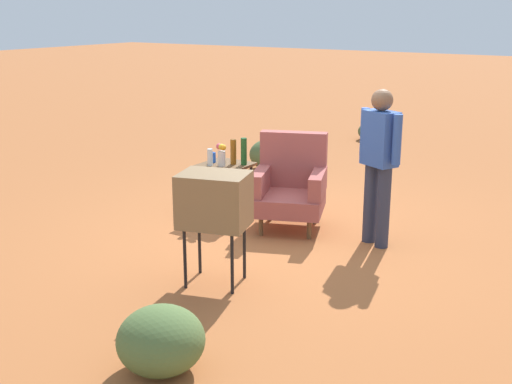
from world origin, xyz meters
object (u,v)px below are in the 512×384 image
Objects in this scene: tv_on_stand at (214,201)px; person_standing at (379,158)px; flower_vase at (221,154)px; bottle_tall_amber at (233,152)px; soda_can_blue at (213,157)px; side_table at (225,172)px; bottle_short_clear at (210,157)px; bottle_wine_green at (244,151)px; armchair at (290,185)px.

tv_on_stand is 0.63× the size of person_standing.
person_standing reaches higher than flower_vase.
flower_vase is at bearing -112.24° from bottle_tall_amber.
flower_vase is at bearing -27.42° from soda_can_blue.
side_table is 2.03m from tv_on_stand.
person_standing is 1.90m from flower_vase.
flower_vase reaches higher than bottle_short_clear.
tv_on_stand is at bearing -64.07° from bottle_wine_green.
tv_on_stand is 2.11m from soda_can_blue.
armchair is 1.14m from person_standing.
bottle_tall_amber is at bearing 179.90° from armchair.
side_table is 0.27m from bottle_short_clear.
armchair is at bearing 96.94° from tv_on_stand.
side_table is at bearing -177.02° from armchair.
flower_vase reaches higher than soda_can_blue.
tv_on_stand reaches higher than soda_can_blue.
bottle_wine_green reaches higher than side_table.
tv_on_stand is 1.91m from flower_vase.
side_table is at bearing 56.42° from bottle_short_clear.
side_table is at bearing 122.38° from tv_on_stand.
bottle_wine_green is at bearing 21.16° from bottle_tall_amber.
bottle_tall_amber reaches higher than bottle_short_clear.
soda_can_blue is at bearing 152.58° from flower_vase.
armchair is 8.69× the size of soda_can_blue.
bottle_wine_green is 0.40m from bottle_short_clear.
soda_can_blue is at bearing -179.10° from person_standing.
bottle_tall_amber is (-0.99, 1.75, 0.00)m from tv_on_stand.
bottle_short_clear is at bearing -123.58° from side_table.
bottle_tall_amber is at bearing 46.48° from bottle_short_clear.
bottle_tall_amber is (0.09, 0.05, 0.24)m from side_table.
armchair reaches higher than flower_vase.
armchair is 3.53× the size of bottle_tall_amber.
soda_can_blue is at bearing 113.78° from bottle_short_clear.
bottle_tall_amber is at bearing 179.41° from person_standing.
person_standing is (1.91, 0.03, 0.40)m from side_table.
person_standing is (0.83, 1.73, 0.16)m from tv_on_stand.
tv_on_stand is 1.99m from bottle_wine_green.
soda_can_blue is (-0.26, -0.05, -0.09)m from bottle_tall_amber.
tv_on_stand is 5.15× the size of bottle_short_clear.
bottle_tall_amber is (-1.82, 0.02, -0.15)m from person_standing.
tv_on_stand is 3.43× the size of bottle_tall_amber.
side_table is 3.17× the size of bottle_short_clear.
armchair is 0.65× the size of person_standing.
person_standing is at bearing 64.27° from tv_on_stand.
tv_on_stand is at bearing -115.73° from person_standing.
armchair is at bearing 10.24° from flower_vase.
bottle_wine_green is at bearing 177.84° from person_standing.
side_table is 0.39× the size of person_standing.
person_standing is 8.20× the size of bottle_short_clear.
armchair is at bearing -4.09° from bottle_wine_green.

